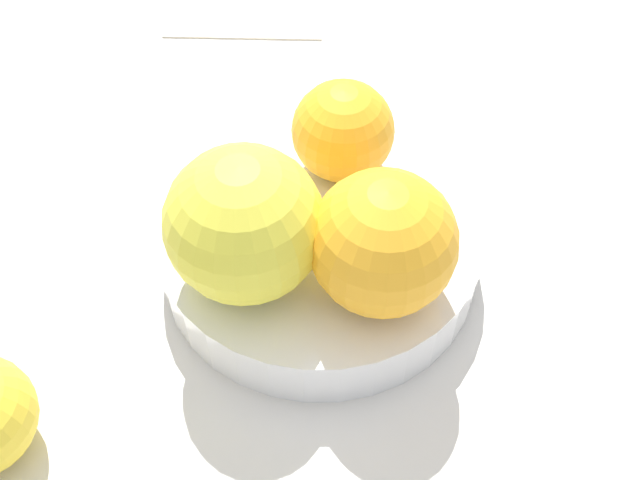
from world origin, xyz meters
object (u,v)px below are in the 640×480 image
Objects in this scene: orange_in_bowl_0 at (244,224)px; fruit_bowl at (320,245)px; orange_in_bowl_2 at (383,243)px; orange_in_bowl_1 at (344,131)px.

fruit_bowl is at bearing 147.87° from orange_in_bowl_0.
fruit_bowl is 2.48× the size of orange_in_bowl_2.
orange_in_bowl_0 is 7.36cm from orange_in_bowl_2.
orange_in_bowl_0 is at bearing -17.16° from orange_in_bowl_1.
fruit_bowl is 8.24cm from orange_in_bowl_0.
orange_in_bowl_1 reaches higher than fruit_bowl.
orange_in_bowl_0 is at bearing -32.13° from fruit_bowl.
fruit_bowl is at bearing -127.59° from orange_in_bowl_2.
orange_in_bowl_0 reaches higher than fruit_bowl.
orange_in_bowl_0 is 1.37× the size of orange_in_bowl_1.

